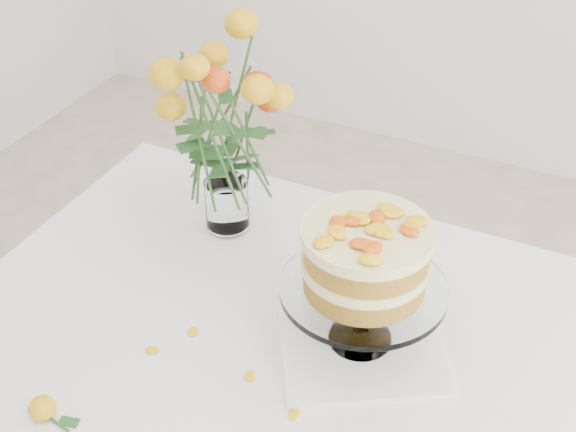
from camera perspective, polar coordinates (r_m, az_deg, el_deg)
name	(u,v)px	position (r m, az deg, el deg)	size (l,w,h in m)	color
table	(338,393)	(1.45, 3.60, -12.46)	(1.43, 0.93, 0.76)	tan
napkin	(360,341)	(1.41, 5.11, -8.83)	(0.28, 0.28, 0.01)	white
cake_stand	(365,264)	(1.30, 5.51, -3.41)	(0.28, 0.28, 0.25)	white
rose_vase	(222,114)	(1.53, -4.71, 7.22)	(0.30, 0.30, 0.45)	white
loose_rose_near	(42,408)	(1.34, -17.07, -12.93)	(0.08, 0.04, 0.04)	yellow
stray_petal_a	(250,376)	(1.36, -2.71, -11.33)	(0.03, 0.02, 0.00)	yellow
stray_petal_b	(294,414)	(1.30, 0.44, -13.91)	(0.03, 0.02, 0.00)	yellow
stray_petal_d	(193,332)	(1.44, -6.75, -8.16)	(0.03, 0.02, 0.00)	yellow
stray_petal_e	(152,350)	(1.42, -9.64, -9.40)	(0.03, 0.02, 0.00)	yellow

